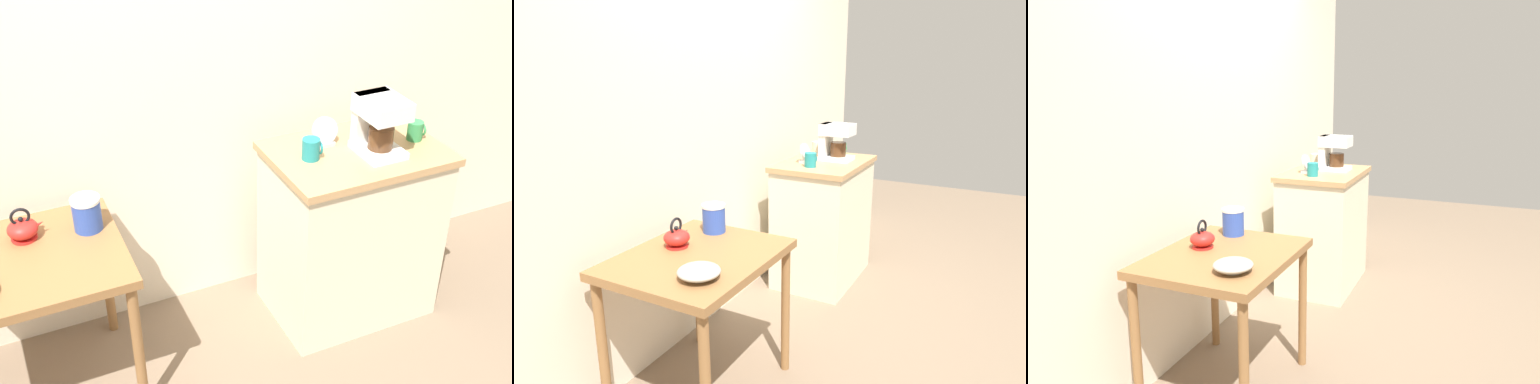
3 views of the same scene
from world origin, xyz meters
TOP-DOWN VIEW (x-y plane):
  - ground_plane at (0.00, 0.00)m, footprint 8.00×8.00m
  - back_wall at (0.10, 0.40)m, footprint 4.40×0.10m
  - wooden_table at (-0.69, -0.02)m, footprint 0.77×0.63m
  - kitchen_counter at (0.78, -0.05)m, footprint 0.78×0.54m
  - teakettle at (-0.66, 0.12)m, footprint 0.15×0.12m
  - canister_enamel at (-0.41, 0.08)m, footprint 0.12×0.12m
  - coffee_maker at (0.85, -0.09)m, footprint 0.18×0.22m
  - mug_dark_teal at (0.55, -0.03)m, footprint 0.08×0.08m
  - mug_small_cream at (1.00, 0.10)m, footprint 0.09×0.08m
  - mug_tall_green at (1.07, -0.07)m, footprint 0.08×0.07m
  - table_clock at (0.67, 0.06)m, footprint 0.12×0.06m

SIDE VIEW (x-z plane):
  - ground_plane at x=0.00m, z-range 0.00..0.00m
  - kitchen_counter at x=0.78m, z-range 0.00..0.89m
  - wooden_table at x=-0.69m, z-range 0.26..0.98m
  - teakettle at x=-0.66m, z-range 0.70..0.84m
  - canister_enamel at x=-0.41m, z-range 0.72..0.87m
  - mug_tall_green at x=1.07m, z-range 0.89..0.98m
  - mug_dark_teal at x=0.55m, z-range 0.89..0.98m
  - mug_small_cream at x=1.00m, z-range 0.89..0.98m
  - table_clock at x=0.67m, z-range 0.88..1.01m
  - coffee_maker at x=0.85m, z-range 0.90..1.16m
  - back_wall at x=0.10m, z-range 0.00..2.80m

